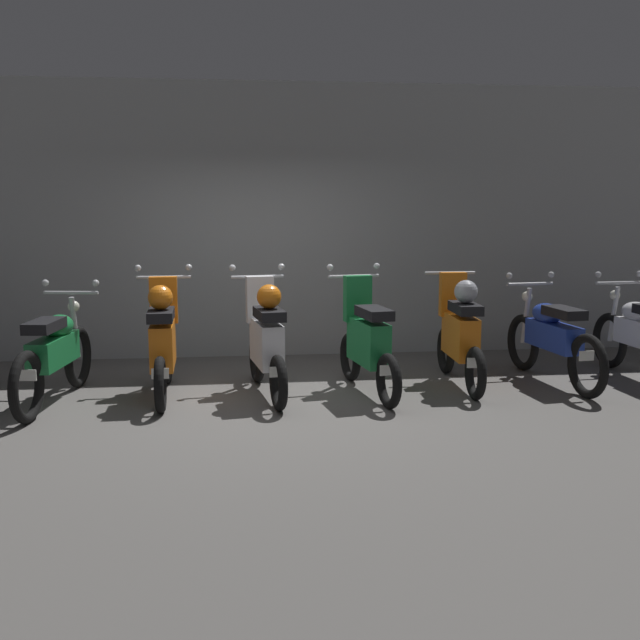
{
  "coord_description": "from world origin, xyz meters",
  "views": [
    {
      "loc": [
        -0.31,
        -7.07,
        1.95
      ],
      "look_at": [
        0.55,
        0.37,
        0.75
      ],
      "focal_mm": 42.09,
      "sensor_mm": 36.0,
      "label": 1
    }
  ],
  "objects_px": {
    "motorbike_slot_3": "(163,341)",
    "motorbike_slot_5": "(367,342)",
    "motorbike_slot_4": "(266,339)",
    "motorbike_slot_2": "(55,353)",
    "motorbike_slot_6": "(460,333)",
    "motorbike_slot_7": "(552,338)"
  },
  "relations": [
    {
      "from": "motorbike_slot_2",
      "to": "motorbike_slot_6",
      "type": "distance_m",
      "value": 4.1
    },
    {
      "from": "motorbike_slot_2",
      "to": "motorbike_slot_6",
      "type": "xyz_separation_m",
      "value": [
        4.1,
        0.24,
        0.07
      ]
    },
    {
      "from": "motorbike_slot_5",
      "to": "motorbike_slot_7",
      "type": "bearing_deg",
      "value": 5.67
    },
    {
      "from": "motorbike_slot_5",
      "to": "motorbike_slot_6",
      "type": "distance_m",
      "value": 1.05
    },
    {
      "from": "motorbike_slot_3",
      "to": "motorbike_slot_4",
      "type": "bearing_deg",
      "value": -3.18
    },
    {
      "from": "motorbike_slot_2",
      "to": "motorbike_slot_5",
      "type": "distance_m",
      "value": 3.06
    },
    {
      "from": "motorbike_slot_4",
      "to": "motorbike_slot_6",
      "type": "relative_size",
      "value": 1.0
    },
    {
      "from": "motorbike_slot_4",
      "to": "motorbike_slot_7",
      "type": "xyz_separation_m",
      "value": [
        3.07,
        0.17,
        -0.08
      ]
    },
    {
      "from": "motorbike_slot_3",
      "to": "motorbike_slot_4",
      "type": "xyz_separation_m",
      "value": [
        1.02,
        -0.06,
        0.0
      ]
    },
    {
      "from": "motorbike_slot_5",
      "to": "motorbike_slot_6",
      "type": "relative_size",
      "value": 0.99
    },
    {
      "from": "motorbike_slot_5",
      "to": "motorbike_slot_3",
      "type": "bearing_deg",
      "value": 177.33
    },
    {
      "from": "motorbike_slot_6",
      "to": "motorbike_slot_5",
      "type": "bearing_deg",
      "value": -168.59
    },
    {
      "from": "motorbike_slot_3",
      "to": "motorbike_slot_6",
      "type": "relative_size",
      "value": 1.0
    },
    {
      "from": "motorbike_slot_6",
      "to": "motorbike_slot_7",
      "type": "bearing_deg",
      "value": -0.24
    },
    {
      "from": "motorbike_slot_4",
      "to": "motorbike_slot_5",
      "type": "distance_m",
      "value": 1.02
    },
    {
      "from": "motorbike_slot_3",
      "to": "motorbike_slot_4",
      "type": "height_order",
      "value": "same"
    },
    {
      "from": "motorbike_slot_4",
      "to": "motorbike_slot_5",
      "type": "height_order",
      "value": "same"
    },
    {
      "from": "motorbike_slot_5",
      "to": "motorbike_slot_4",
      "type": "bearing_deg",
      "value": 177.85
    },
    {
      "from": "motorbike_slot_3",
      "to": "motorbike_slot_5",
      "type": "distance_m",
      "value": 2.05
    },
    {
      "from": "motorbike_slot_2",
      "to": "motorbike_slot_3",
      "type": "relative_size",
      "value": 1.16
    },
    {
      "from": "motorbike_slot_5",
      "to": "motorbike_slot_2",
      "type": "bearing_deg",
      "value": -179.45
    },
    {
      "from": "motorbike_slot_4",
      "to": "motorbike_slot_5",
      "type": "relative_size",
      "value": 1.0
    }
  ]
}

